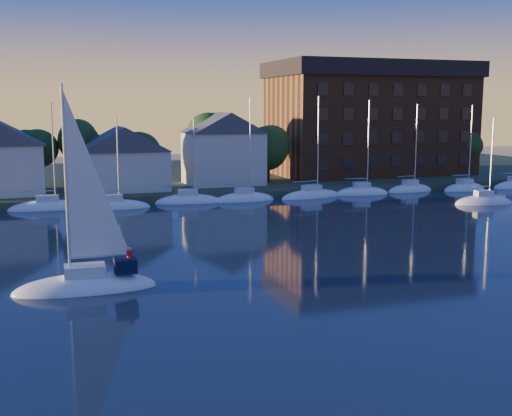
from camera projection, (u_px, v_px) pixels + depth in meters
name	position (u px, v px, depth m)	size (l,w,h in m)	color
ground	(406.00, 347.00, 31.18)	(260.00, 260.00, 0.00)	black
shoreline_land	(146.00, 181.00, 101.13)	(160.00, 50.00, 2.00)	#344126
wooden_dock	(177.00, 201.00, 79.68)	(120.00, 3.00, 1.00)	brown
clubhouse_centre	(122.00, 158.00, 81.59)	(11.55, 8.40, 8.08)	silver
clubhouse_east	(223.00, 148.00, 87.87)	(10.50, 8.40, 9.80)	silver
condo_block	(370.00, 118.00, 101.27)	(31.00, 17.00, 17.40)	brown
tree_line	(174.00, 138.00, 89.46)	(93.40, 5.40, 8.90)	#382419
moored_fleet	(215.00, 202.00, 78.17)	(95.50, 2.40, 12.05)	white
hero_sailboat	(88.00, 281.00, 40.82)	(9.13, 3.25, 14.09)	white
drifting_sailboat_right	(483.00, 203.00, 76.92)	(7.49, 3.82, 11.39)	white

